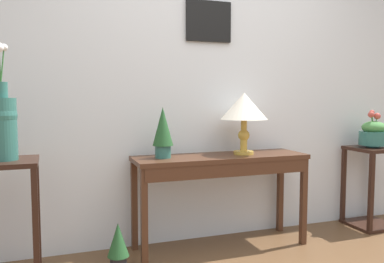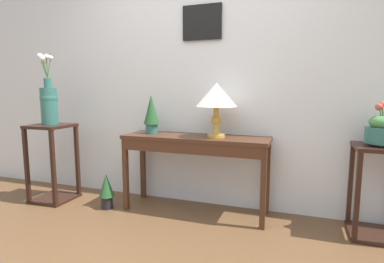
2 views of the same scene
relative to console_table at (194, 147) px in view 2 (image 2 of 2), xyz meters
name	(u,v)px [view 2 (image 2 of 2)]	position (x,y,z in m)	size (l,w,h in m)	color
back_wall_with_art	(204,67)	(-0.01, 0.32, 0.76)	(9.00, 0.13, 2.80)	silver
console_table	(194,147)	(0.00, 0.00, 0.00)	(1.38, 0.41, 0.74)	#472819
table_lamp	(216,97)	(0.20, 0.02, 0.46)	(0.37, 0.37, 0.49)	gold
potted_plant_on_console	(151,113)	(-0.46, 0.04, 0.31)	(0.15, 0.15, 0.38)	#2D665B
pedestal_stand_left	(53,163)	(-1.53, -0.17, -0.24)	(0.39, 0.39, 0.81)	black
flower_vase_tall_left	(49,100)	(-1.53, -0.17, 0.42)	(0.19, 0.17, 0.72)	#2D665B
pedestal_stand_right	(378,192)	(1.53, 0.03, -0.27)	(0.39, 0.39, 0.74)	black
planter_bowl_wide_right	(383,130)	(1.53, 0.03, 0.22)	(0.26, 0.26, 0.34)	#2D665B
potted_plant_floor	(107,189)	(-0.85, -0.20, -0.45)	(0.15, 0.15, 0.36)	black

